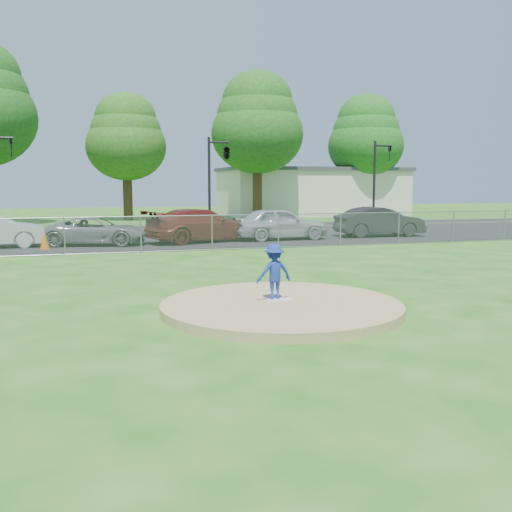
% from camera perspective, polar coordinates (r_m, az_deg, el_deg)
% --- Properties ---
extents(ground, '(120.00, 120.00, 0.00)m').
position_cam_1_polar(ground, '(22.39, -5.83, -0.07)').
color(ground, '#215612').
rests_on(ground, ground).
extents(pitchers_mound, '(5.40, 5.40, 0.20)m').
position_cam_1_polar(pitchers_mound, '(12.82, 2.55, -5.08)').
color(pitchers_mound, '#A08657').
rests_on(pitchers_mound, ground).
extents(pitching_rubber, '(0.60, 0.15, 0.04)m').
position_cam_1_polar(pitching_rubber, '(12.98, 2.27, -4.38)').
color(pitching_rubber, white).
rests_on(pitching_rubber, pitchers_mound).
extents(chain_link_fence, '(40.00, 0.06, 1.50)m').
position_cam_1_polar(chain_link_fence, '(24.27, -6.73, 2.26)').
color(chain_link_fence, gray).
rests_on(chain_link_fence, ground).
extents(parking_lot, '(50.00, 8.00, 0.01)m').
position_cam_1_polar(parking_lot, '(28.77, -8.24, 1.51)').
color(parking_lot, black).
rests_on(parking_lot, ground).
extents(street, '(60.00, 7.00, 0.01)m').
position_cam_1_polar(street, '(36.18, -9.96, 2.63)').
color(street, black).
rests_on(street, ground).
extents(commercial_building, '(16.40, 9.40, 4.30)m').
position_cam_1_polar(commercial_building, '(53.74, 5.50, 6.47)').
color(commercial_building, beige).
rests_on(commercial_building, ground).
extents(tree_center, '(6.16, 6.16, 9.84)m').
position_cam_1_polar(tree_center, '(46.08, -12.86, 11.57)').
color(tree_center, '#382614').
rests_on(tree_center, ground).
extents(tree_right, '(7.28, 7.28, 11.63)m').
position_cam_1_polar(tree_right, '(46.00, 0.14, 13.24)').
color(tree_right, '#3A2515').
rests_on(tree_right, ground).
extents(tree_far_right, '(6.72, 6.72, 10.74)m').
position_cam_1_polar(tree_far_right, '(52.84, 10.92, 11.68)').
color(tree_far_right, '#382114').
rests_on(tree_far_right, ground).
extents(traffic_signal_center, '(1.42, 2.48, 5.60)m').
position_cam_1_polar(traffic_signal_center, '(34.83, -3.14, 10.14)').
color(traffic_signal_center, black).
rests_on(traffic_signal_center, ground).
extents(traffic_signal_right, '(1.28, 0.20, 5.60)m').
position_cam_1_polar(traffic_signal_right, '(38.48, 12.06, 7.86)').
color(traffic_signal_right, black).
rests_on(traffic_signal_right, ground).
extents(pitcher, '(0.88, 0.58, 1.29)m').
position_cam_1_polar(pitcher, '(12.90, 1.81, -1.63)').
color(pitcher, navy).
rests_on(pitcher, pitchers_mound).
extents(traffic_cone, '(0.41, 0.41, 0.79)m').
position_cam_1_polar(traffic_cone, '(26.37, -20.38, 1.50)').
color(traffic_cone, orange).
rests_on(traffic_cone, parking_lot).
extents(parked_car_gray, '(5.00, 3.14, 1.29)m').
position_cam_1_polar(parked_car_gray, '(27.47, -15.70, 2.41)').
color(parked_car_gray, slate).
rests_on(parked_car_gray, parking_lot).
extents(parked_car_darkred, '(6.00, 3.83, 1.62)m').
position_cam_1_polar(parked_car_darkred, '(28.05, -5.47, 3.08)').
color(parked_car_darkred, maroon).
rests_on(parked_car_darkred, parking_lot).
extents(parked_car_pearl, '(4.91, 2.16, 1.64)m').
position_cam_1_polar(parked_car_pearl, '(29.06, 2.38, 3.27)').
color(parked_car_pearl, '#B3B6B8').
rests_on(parked_car_pearl, parking_lot).
extents(parked_car_charcoal, '(4.84, 1.85, 1.58)m').
position_cam_1_polar(parked_car_charcoal, '(31.64, 12.26, 3.38)').
color(parked_car_charcoal, '#242426').
rests_on(parked_car_charcoal, parking_lot).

